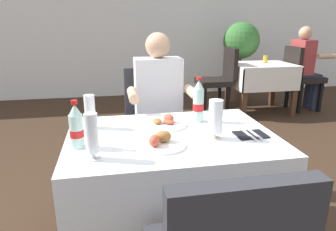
% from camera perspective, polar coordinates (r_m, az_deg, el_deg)
% --- Properties ---
extents(back_wall, '(11.00, 0.12, 2.92)m').
position_cam_1_polar(back_wall, '(5.70, -6.40, 18.43)').
color(back_wall, white).
rests_on(back_wall, ground).
extents(main_dining_table, '(1.15, 0.82, 0.73)m').
position_cam_1_polar(main_dining_table, '(1.78, 0.60, -8.69)').
color(main_dining_table, white).
rests_on(main_dining_table, ground).
extents(chair_far_diner_seat, '(0.44, 0.50, 0.97)m').
position_cam_1_polar(chair_far_diner_seat, '(2.52, -2.97, -0.94)').
color(chair_far_diner_seat, '#2D2D33').
rests_on(chair_far_diner_seat, ground).
extents(seated_diner_far, '(0.50, 0.46, 1.26)m').
position_cam_1_polar(seated_diner_far, '(2.38, -1.61, 1.90)').
color(seated_diner_far, '#282D42').
rests_on(seated_diner_far, ground).
extents(plate_near_camera, '(0.23, 0.23, 0.07)m').
position_cam_1_polar(plate_near_camera, '(1.56, -1.22, -4.83)').
color(plate_near_camera, white).
rests_on(plate_near_camera, main_dining_table).
extents(plate_far_diner, '(0.23, 0.23, 0.06)m').
position_cam_1_polar(plate_far_diner, '(1.86, -0.20, -1.36)').
color(plate_far_diner, white).
rests_on(plate_far_diner, main_dining_table).
extents(beer_glass_left, '(0.07, 0.07, 0.20)m').
position_cam_1_polar(beer_glass_left, '(1.84, -14.34, 0.75)').
color(beer_glass_left, white).
rests_on(beer_glass_left, main_dining_table).
extents(beer_glass_middle, '(0.08, 0.08, 0.22)m').
position_cam_1_polar(beer_glass_middle, '(1.64, 8.83, -0.63)').
color(beer_glass_middle, white).
rests_on(beer_glass_middle, main_dining_table).
extents(beer_glass_right, '(0.07, 0.07, 0.22)m').
position_cam_1_polar(beer_glass_right, '(1.42, -13.98, -3.80)').
color(beer_glass_right, white).
rests_on(beer_glass_right, main_dining_table).
extents(cola_bottle_primary, '(0.07, 0.07, 0.25)m').
position_cam_1_polar(cola_bottle_primary, '(1.57, -16.70, -2.17)').
color(cola_bottle_primary, silver).
rests_on(cola_bottle_primary, main_dining_table).
extents(cola_bottle_secondary, '(0.07, 0.07, 0.28)m').
position_cam_1_polar(cola_bottle_secondary, '(1.91, 5.68, 2.46)').
color(cola_bottle_secondary, silver).
rests_on(cola_bottle_secondary, main_dining_table).
extents(napkin_cutlery_set, '(0.17, 0.19, 0.01)m').
position_cam_1_polar(napkin_cutlery_set, '(1.76, 15.16, -3.43)').
color(napkin_cutlery_set, black).
rests_on(napkin_cutlery_set, main_dining_table).
extents(background_dining_table, '(0.88, 0.72, 0.73)m').
position_cam_1_polar(background_dining_table, '(4.77, 16.91, 6.91)').
color(background_dining_table, white).
rests_on(background_dining_table, ground).
extents(background_chair_left, '(0.50, 0.44, 0.97)m').
position_cam_1_polar(background_chair_left, '(4.50, 9.51, 7.03)').
color(background_chair_left, black).
rests_on(background_chair_left, ground).
extents(background_chair_right, '(0.50, 0.44, 0.97)m').
position_cam_1_polar(background_chair_right, '(5.09, 23.48, 7.03)').
color(background_chair_right, black).
rests_on(background_chair_right, ground).
extents(background_patron, '(0.46, 0.50, 1.26)m').
position_cam_1_polar(background_patron, '(5.10, 24.16, 8.75)').
color(background_patron, '#282D42').
rests_on(background_patron, ground).
extents(background_table_tumbler, '(0.06, 0.06, 0.11)m').
position_cam_1_polar(background_table_tumbler, '(4.83, 17.70, 9.97)').
color(background_table_tumbler, gold).
rests_on(background_table_tumbler, background_dining_table).
extents(potted_plant_corner, '(0.60, 0.60, 1.32)m').
position_cam_1_polar(potted_plant_corner, '(5.39, 13.39, 11.88)').
color(potted_plant_corner, brown).
rests_on(potted_plant_corner, ground).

